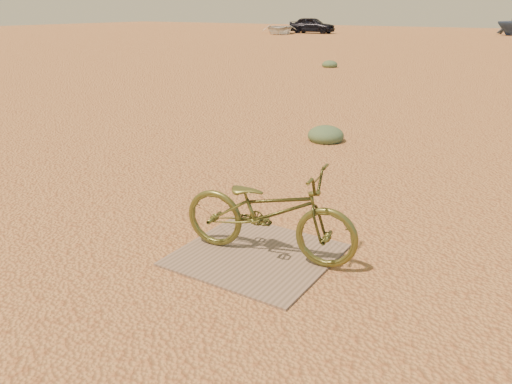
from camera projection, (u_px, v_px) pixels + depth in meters
The scene contains 7 objects.
ground at pixel (275, 238), 5.08m from camera, with size 120.00×120.00×0.00m, color #BB864C.
plywood_board at pixel (256, 255), 4.71m from camera, with size 1.38×1.32×0.02m, color #836855.
bicycle at pixel (269, 211), 4.54m from camera, with size 0.58×1.67×0.88m, color #525322.
car at pixel (312, 25), 44.75m from camera, with size 1.65×4.10×1.40m, color black.
boat_near_left at pixel (279, 28), 43.74m from camera, with size 3.34×4.68×0.97m, color silver.
kale_a at pixel (325, 141), 8.77m from camera, with size 0.63×0.63×0.35m, color #55714A.
kale_c at pixel (330, 67), 19.55m from camera, with size 0.61×0.61×0.34m, color #55714A.
Camera 1 is at (2.28, -4.00, 2.21)m, focal length 35.00 mm.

